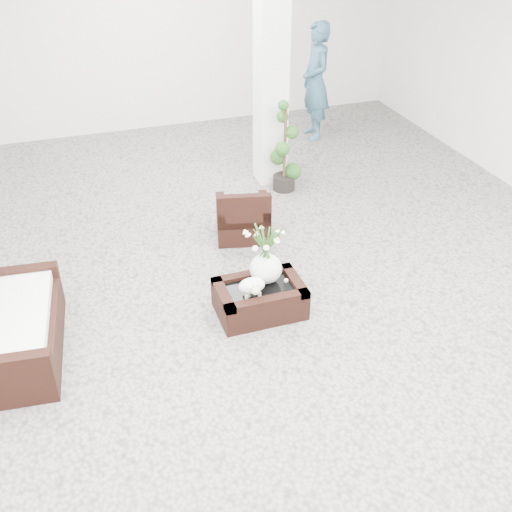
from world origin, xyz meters
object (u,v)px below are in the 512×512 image
object	(u,v)px
coffee_table	(260,300)
loveseat	(17,320)
topiary	(285,147)
armchair	(243,211)

from	to	relation	value
coffee_table	loveseat	distance (m)	2.40
loveseat	topiary	size ratio (longest dim) A/B	1.14
loveseat	topiary	bearing A→B (deg)	-49.99
loveseat	coffee_table	bearing A→B (deg)	-87.47
loveseat	topiary	distance (m)	4.44
coffee_table	topiary	xyz separation A→B (m)	(1.28, 2.63, 0.51)
armchair	loveseat	world-z (taller)	loveseat
coffee_table	armchair	distance (m)	1.62
armchair	topiary	size ratio (longest dim) A/B	0.53
coffee_table	armchair	bearing A→B (deg)	78.62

